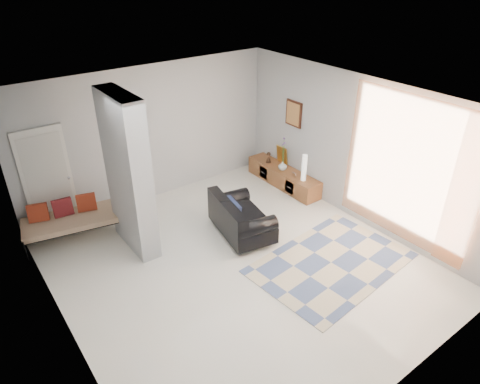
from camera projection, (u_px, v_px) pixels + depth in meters
floor at (239, 265)px, 7.25m from camera, size 6.00×6.00×0.00m
ceiling at (238, 105)px, 5.88m from camera, size 6.00×6.00×0.00m
wall_back at (150, 135)px, 8.66m from camera, size 6.00×0.00×6.00m
wall_front at (409, 307)px, 4.47m from camera, size 6.00×0.00×6.00m
wall_left at (55, 261)px, 5.13m from camera, size 0.00×6.00×6.00m
wall_right at (356, 150)px, 8.00m from camera, size 0.00×6.00×6.00m
partition_column at (128, 175)px, 7.11m from camera, size 0.35×1.20×2.80m
hallway_door at (48, 181)px, 7.73m from camera, size 0.85×0.06×2.04m
curtain at (408, 171)px, 7.13m from camera, size 0.00×2.55×2.55m
wall_art at (294, 114)px, 9.05m from camera, size 0.04×0.45×0.55m
media_console at (283, 177)px, 9.66m from camera, size 0.45×1.99×0.80m
loveseat at (239, 218)px, 7.86m from camera, size 1.04×1.50×0.76m
daybed at (73, 218)px, 7.78m from camera, size 1.91×1.09×0.77m
area_rug at (331, 263)px, 7.30m from camera, size 2.80×2.00×0.01m
cylinder_lamp at (304, 168)px, 8.96m from camera, size 0.11×0.11×0.58m
bronze_figurine at (269, 157)px, 9.80m from camera, size 0.14×0.14×0.25m
vase at (283, 166)px, 9.47m from camera, size 0.21×0.21×0.20m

